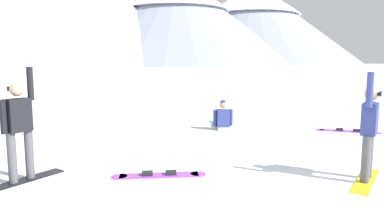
# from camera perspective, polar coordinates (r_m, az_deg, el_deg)

# --- Properties ---
(snowboarder_foreground) EXTENTS (1.46, 1.14, 1.97)m
(snowboarder_foreground) POSITION_cam_1_polar(r_m,az_deg,el_deg) (6.93, 27.04, -3.35)
(snowboarder_foreground) COLOR yellow
(snowboarder_foreground) RESTS_ON ground_plane
(snowboarder_midground) EXTENTS (1.43, 1.12, 2.05)m
(snowboarder_midground) POSITION_cam_1_polar(r_m,az_deg,el_deg) (6.86, -26.51, -2.99)
(snowboarder_midground) COLOR black
(snowboarder_midground) RESTS_ON ground_plane
(snowboarder_background) EXTENTS (0.83, 1.80, 0.96)m
(snowboarder_background) POSITION_cam_1_polar(r_m,az_deg,el_deg) (11.21, 4.92, -1.75)
(snowboarder_background) COLOR #B7B7BC
(snowboarder_background) RESTS_ON ground_plane
(loose_snowboard_near_left) EXTENTS (1.79, 0.75, 0.09)m
(loose_snowboard_near_left) POSITION_cam_1_polar(r_m,az_deg,el_deg) (6.70, -5.40, -10.87)
(loose_snowboard_near_left) COLOR #993FD8
(loose_snowboard_near_left) RESTS_ON ground_plane
(loose_snowboard_near_right) EXTENTS (1.62, 1.39, 0.09)m
(loose_snowboard_near_right) POSITION_cam_1_polar(r_m,az_deg,el_deg) (11.79, 24.22, -3.46)
(loose_snowboard_near_right) COLOR #993FD8
(loose_snowboard_near_right) RESTS_ON ground_plane
(peak_east_ridge) EXTENTS (140.94, 140.94, 53.34)m
(peak_east_ridge) POSITION_cam_1_polar(r_m,az_deg,el_deg) (213.17, -2.53, 14.44)
(peak_east_ridge) COLOR #8C93A3
(peak_east_ridge) RESTS_ON ground_plane
(peak_west_ridge) EXTENTS (144.09, 144.09, 55.55)m
(peak_west_ridge) POSITION_cam_1_polar(r_m,az_deg,el_deg) (247.54, 9.81, 13.64)
(peak_west_ridge) COLOR #8C93A3
(peak_west_ridge) RESTS_ON ground_plane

